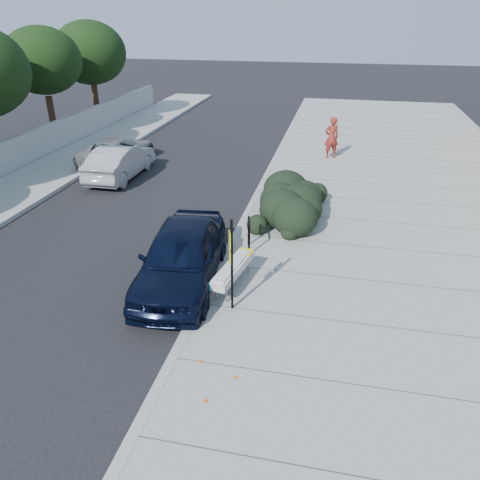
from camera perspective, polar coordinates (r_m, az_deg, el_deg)
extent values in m
plane|color=black|center=(11.60, -4.84, -8.38)|extent=(120.00, 120.00, 0.00)
cube|color=gray|center=(15.75, 20.66, 0.09)|extent=(11.20, 50.00, 0.15)
cube|color=#9E9E99|center=(15.79, 0.29, 2.01)|extent=(0.22, 50.00, 0.17)
cube|color=#9E9E99|center=(18.99, -24.13, 3.92)|extent=(0.22, 50.00, 0.17)
cylinder|color=#332114|center=(28.29, -21.89, 13.52)|extent=(0.36, 0.36, 2.40)
ellipsoid|color=black|center=(27.88, -22.97, 19.50)|extent=(4.00, 4.00, 3.40)
cylinder|color=#332114|center=(32.50, -17.11, 15.68)|extent=(0.36, 0.36, 2.40)
ellipsoid|color=black|center=(32.14, -17.86, 20.91)|extent=(4.40, 4.40, 3.74)
cylinder|color=gray|center=(11.55, -2.91, -6.46)|extent=(0.05, 0.05, 0.38)
cylinder|color=gray|center=(11.46, -1.69, -6.74)|extent=(0.05, 0.05, 0.38)
cylinder|color=gray|center=(12.75, -0.04, -3.02)|extent=(0.05, 0.05, 0.38)
cylinder|color=gray|center=(12.66, 1.09, -3.24)|extent=(0.05, 0.05, 0.38)
cylinder|color=gray|center=(12.06, -1.41, -3.99)|extent=(0.30, 1.51, 0.03)
cylinder|color=gray|center=(11.97, -0.23, -4.24)|extent=(0.30, 1.51, 0.03)
cube|color=#B2B2B2|center=(11.94, -0.82, -3.56)|extent=(0.74, 2.05, 0.21)
cube|color=yellow|center=(12.53, 0.58, -1.44)|extent=(0.47, 0.47, 0.02)
cube|color=teal|center=(11.30, -3.52, -5.50)|extent=(0.09, 0.23, 0.19)
cylinder|color=black|center=(13.48, 1.12, 0.02)|extent=(0.06, 0.06, 0.93)
cylinder|color=black|center=(14.02, 1.06, 1.11)|extent=(0.06, 0.06, 0.93)
cylinder|color=black|center=(13.55, 1.11, 2.36)|extent=(0.19, 0.60, 0.06)
cube|color=black|center=(10.73, -0.99, -3.17)|extent=(0.07, 0.07, 2.32)
cube|color=yellow|center=(10.41, -1.27, 0.02)|extent=(0.11, 0.26, 0.37)
cube|color=yellow|center=(10.60, -1.24, -2.01)|extent=(0.10, 0.24, 0.29)
ellipsoid|color=black|center=(16.13, 6.22, 5.41)|extent=(2.94, 4.25, 1.45)
imported|color=black|center=(12.27, -7.14, -1.97)|extent=(2.38, 4.94, 1.63)
imported|color=#ACADB1|center=(21.03, -14.40, 9.27)|extent=(1.51, 4.31, 1.42)
imported|color=gray|center=(23.20, -14.73, 10.55)|extent=(2.57, 4.63, 1.23)
imported|color=maroon|center=(23.13, 11.10, 12.16)|extent=(0.83, 0.70, 1.94)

